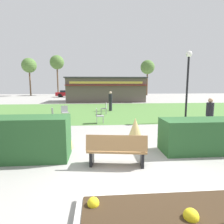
% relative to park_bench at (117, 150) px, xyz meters
% --- Properties ---
extents(ground_plane, '(80.00, 80.00, 0.00)m').
position_rel_park_bench_xyz_m(ground_plane, '(0.21, -0.19, -0.48)').
color(ground_plane, '#999691').
extents(lawn_patch, '(36.00, 12.00, 0.01)m').
position_rel_park_bench_xyz_m(lawn_patch, '(0.21, 11.55, -0.48)').
color(lawn_patch, '#4C7A38').
rests_on(lawn_patch, ground_plane).
extents(park_bench, '(1.76, 0.75, 0.95)m').
position_rel_park_bench_xyz_m(park_bench, '(0.00, 0.00, 0.00)').
color(park_bench, '#9E7547').
rests_on(park_bench, ground_plane).
extents(hedge_left, '(2.40, 1.10, 1.34)m').
position_rel_park_bench_xyz_m(hedge_left, '(-2.64, 0.75, 0.19)').
color(hedge_left, '#28562B').
rests_on(hedge_left, ground_plane).
extents(hedge_right, '(2.79, 1.10, 1.15)m').
position_rel_park_bench_xyz_m(hedge_right, '(3.07, 0.95, 0.09)').
color(hedge_right, '#28562B').
rests_on(hedge_right, ground_plane).
extents(ornamental_grass_behind_left, '(0.80, 0.80, 1.13)m').
position_rel_park_bench_xyz_m(ornamental_grass_behind_left, '(0.83, 1.47, 0.09)').
color(ornamental_grass_behind_left, tan).
rests_on(ornamental_grass_behind_left, ground_plane).
extents(ornamental_grass_behind_right, '(0.73, 0.73, 0.95)m').
position_rel_park_bench_xyz_m(ornamental_grass_behind_right, '(-1.75, 1.73, -0.01)').
color(ornamental_grass_behind_right, tan).
rests_on(ornamental_grass_behind_right, ground_plane).
extents(lamppost_mid, '(0.36, 0.36, 4.29)m').
position_rel_park_bench_xyz_m(lamppost_mid, '(4.98, 6.23, 2.21)').
color(lamppost_mid, black).
rests_on(lamppost_mid, ground_plane).
extents(food_kiosk, '(10.28, 5.03, 3.18)m').
position_rel_park_bench_xyz_m(food_kiosk, '(0.69, 20.89, 1.12)').
color(food_kiosk, '#594C47').
rests_on(food_kiosk, ground_plane).
extents(cafe_chair_west, '(0.57, 0.57, 0.89)m').
position_rel_park_bench_xyz_m(cafe_chair_west, '(-3.37, 6.70, 0.05)').
color(cafe_chair_west, gray).
rests_on(cafe_chair_west, ground_plane).
extents(cafe_chair_east, '(0.51, 0.51, 0.89)m').
position_rel_park_bench_xyz_m(cafe_chair_east, '(0.08, 9.48, 0.05)').
color(cafe_chair_east, gray).
rests_on(cafe_chair_east, ground_plane).
extents(cafe_chair_center, '(0.58, 0.58, 0.89)m').
position_rel_park_bench_xyz_m(cafe_chair_center, '(-2.67, 7.71, 0.05)').
color(cafe_chair_center, gray).
rests_on(cafe_chair_center, ground_plane).
extents(cafe_chair_north, '(0.44, 0.44, 0.89)m').
position_rel_park_bench_xyz_m(cafe_chair_north, '(-0.45, 6.11, 0.05)').
color(cafe_chair_north, gray).
rests_on(cafe_chair_north, ground_plane).
extents(person_strolling, '(0.34, 0.34, 1.69)m').
position_rel_park_bench_xyz_m(person_strolling, '(0.66, 11.39, 0.38)').
color(person_strolling, '#23232D').
rests_on(person_strolling, ground_plane).
extents(person_standing, '(0.34, 0.34, 1.69)m').
position_rel_park_bench_xyz_m(person_standing, '(4.76, 3.34, 0.38)').
color(person_standing, '#23232D').
rests_on(person_standing, ground_plane).
extents(parked_car_west_slot, '(4.21, 2.09, 1.20)m').
position_rel_park_bench_xyz_m(parked_car_west_slot, '(-5.56, 29.70, 0.16)').
color(parked_car_west_slot, maroon).
rests_on(parked_car_west_slot, ground_plane).
extents(parked_car_center_slot, '(4.23, 2.12, 1.20)m').
position_rel_park_bench_xyz_m(parked_car_center_slot, '(-0.49, 29.70, 0.16)').
color(parked_car_center_slot, black).
rests_on(parked_car_center_slot, ground_plane).
extents(tree_left_bg, '(2.80, 2.80, 7.04)m').
position_rel_park_bench_xyz_m(tree_left_bg, '(9.76, 33.72, 5.11)').
color(tree_left_bg, brown).
rests_on(tree_left_bg, ground_plane).
extents(tree_right_bg, '(2.80, 2.80, 7.24)m').
position_rel_park_bench_xyz_m(tree_right_bg, '(-13.42, 34.01, 5.30)').
color(tree_right_bg, brown).
rests_on(tree_right_bg, ground_plane).
extents(tree_center_bg, '(2.80, 2.80, 8.00)m').
position_rel_park_bench_xyz_m(tree_center_bg, '(-8.38, 35.36, 6.05)').
color(tree_center_bg, brown).
rests_on(tree_center_bg, ground_plane).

